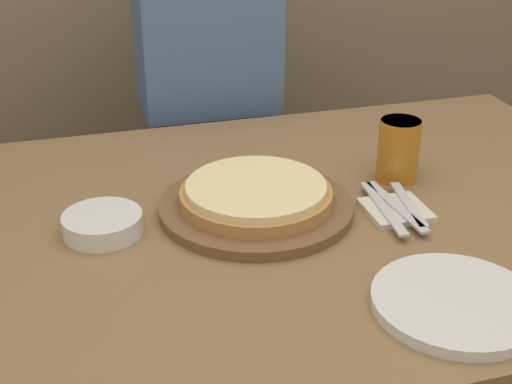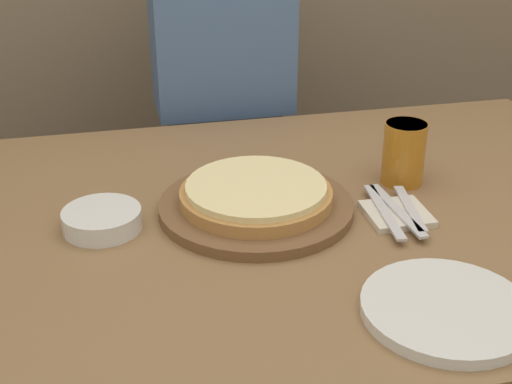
# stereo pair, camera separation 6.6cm
# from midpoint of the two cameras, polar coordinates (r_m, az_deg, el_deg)

# --- Properties ---
(dining_table) EXTENTS (1.41, 0.98, 0.76)m
(dining_table) POSITION_cam_midpoint_polar(r_m,az_deg,el_deg) (1.52, 4.33, -14.46)
(dining_table) COLOR olive
(dining_table) RESTS_ON ground_plane
(pizza_on_board) EXTENTS (0.36, 0.36, 0.06)m
(pizza_on_board) POSITION_cam_midpoint_polar(r_m,az_deg,el_deg) (1.29, 1.45, -0.65)
(pizza_on_board) COLOR brown
(pizza_on_board) RESTS_ON dining_table
(beer_glass) EXTENTS (0.08, 0.08, 0.12)m
(beer_glass) POSITION_cam_midpoint_polar(r_m,az_deg,el_deg) (1.42, 13.06, 3.23)
(beer_glass) COLOR #B7701E
(beer_glass) RESTS_ON dining_table
(dinner_plate) EXTENTS (0.25, 0.25, 0.02)m
(dinner_plate) POSITION_cam_midpoint_polar(r_m,az_deg,el_deg) (1.08, 16.69, -8.99)
(dinner_plate) COLOR silver
(dinner_plate) RESTS_ON dining_table
(side_bowl) EXTENTS (0.14, 0.14, 0.04)m
(side_bowl) POSITION_cam_midpoint_polar(r_m,az_deg,el_deg) (1.26, -10.77, -2.21)
(side_bowl) COLOR silver
(side_bowl) RESTS_ON dining_table
(napkin_stack) EXTENTS (0.11, 0.11, 0.01)m
(napkin_stack) POSITION_cam_midpoint_polar(r_m,az_deg,el_deg) (1.32, 12.60, -1.74)
(napkin_stack) COLOR beige
(napkin_stack) RESTS_ON dining_table
(fork) EXTENTS (0.04, 0.21, 0.00)m
(fork) POSITION_cam_midpoint_polar(r_m,az_deg,el_deg) (1.30, 11.63, -1.54)
(fork) COLOR silver
(fork) RESTS_ON napkin_stack
(dinner_knife) EXTENTS (0.03, 0.21, 0.00)m
(dinner_knife) POSITION_cam_midpoint_polar(r_m,az_deg,el_deg) (1.31, 12.63, -1.42)
(dinner_knife) COLOR silver
(dinner_knife) RESTS_ON napkin_stack
(spoon) EXTENTS (0.04, 0.18, 0.00)m
(spoon) POSITION_cam_midpoint_polar(r_m,az_deg,el_deg) (1.32, 13.62, -1.30)
(spoon) COLOR silver
(spoon) RESTS_ON napkin_stack
(diner_person) EXTENTS (0.34, 0.21, 1.37)m
(diner_person) POSITION_cam_midpoint_polar(r_m,az_deg,el_deg) (1.90, -1.64, 5.18)
(diner_person) COLOR #33333D
(diner_person) RESTS_ON ground_plane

